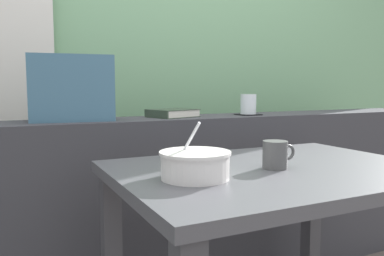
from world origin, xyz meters
name	(u,v)px	position (x,y,z in m)	size (l,w,h in m)	color
outdoor_backdrop	(149,8)	(0.00, 1.18, 1.40)	(4.80, 0.08, 2.80)	#7AAD7F
dark_console_ledge	(197,201)	(0.00, 0.55, 0.40)	(2.80, 0.28, 0.80)	#38383D
breakfast_table	(274,202)	(-0.05, -0.09, 0.57)	(0.99, 0.71, 0.69)	#414145
coaster_square	(248,115)	(0.27, 0.53, 0.80)	(0.10, 0.10, 0.01)	black
juice_glass	(248,105)	(0.27, 0.53, 0.85)	(0.08, 0.08, 0.10)	white
closed_book	(173,113)	(-0.11, 0.57, 0.82)	(0.24, 0.21, 0.04)	#334233
throw_pillow	(72,88)	(-0.55, 0.55, 0.93)	(0.32, 0.14, 0.26)	#426B84
soup_bowl	(195,165)	(-0.34, -0.12, 0.72)	(0.20, 0.20, 0.16)	silver
ceramic_mug	(276,155)	(-0.06, -0.11, 0.73)	(0.11, 0.08, 0.08)	#4C4C4C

